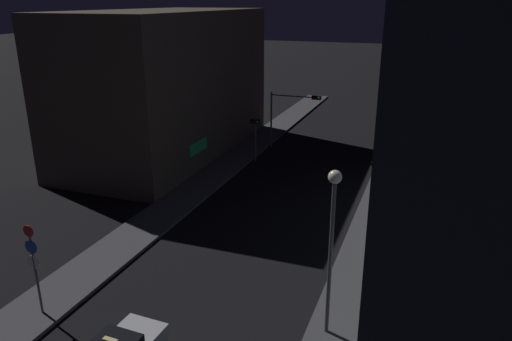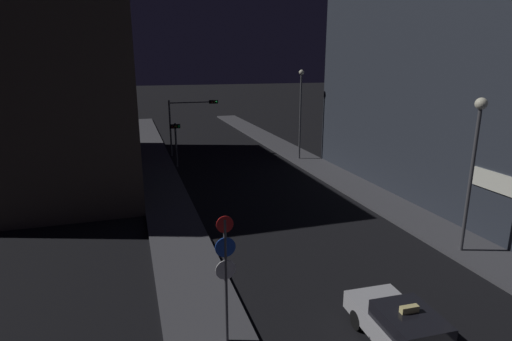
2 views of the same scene
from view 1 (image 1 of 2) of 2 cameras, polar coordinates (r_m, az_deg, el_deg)
sidewalk_left at (r=40.05m, az=-3.05°, el=0.89°), size 2.82×62.06×0.17m
sidewalk_right at (r=37.16m, az=15.35°, el=-1.31°), size 2.82×62.06×0.17m
building_facade_left at (r=42.68m, az=-10.29°, el=9.95°), size 9.81×21.76×11.99m
traffic_light_overhead at (r=43.07m, az=4.05°, el=7.22°), size 4.54×0.41×5.11m
traffic_light_left_kerb at (r=40.05m, az=-0.09°, el=4.68°), size 0.80×0.42×3.63m
sign_pole_left at (r=22.29m, az=-24.59°, el=-9.70°), size 0.61×0.10×4.11m
street_lamp_near_block at (r=18.38m, az=8.93°, el=-6.30°), size 0.51×0.51×6.89m
street_lamp_far_block at (r=36.39m, az=15.34°, el=6.26°), size 0.43×0.43×7.63m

